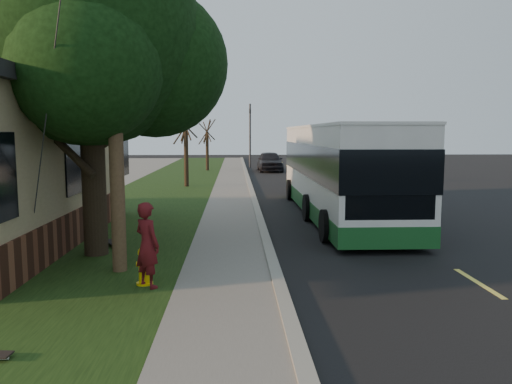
# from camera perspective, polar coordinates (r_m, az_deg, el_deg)

# --- Properties ---
(ground) EXTENTS (120.00, 120.00, 0.00)m
(ground) POSITION_cam_1_polar(r_m,az_deg,el_deg) (9.95, 2.59, -10.68)
(ground) COLOR black
(ground) RESTS_ON ground
(road) EXTENTS (8.00, 80.00, 0.01)m
(road) POSITION_cam_1_polar(r_m,az_deg,el_deg) (20.27, 11.41, -1.83)
(road) COLOR black
(road) RESTS_ON ground
(curb) EXTENTS (0.25, 80.00, 0.12)m
(curb) POSITION_cam_1_polar(r_m,az_deg,el_deg) (19.70, 0.04, -1.78)
(curb) COLOR gray
(curb) RESTS_ON ground
(sidewalk) EXTENTS (2.00, 80.00, 0.08)m
(sidewalk) POSITION_cam_1_polar(r_m,az_deg,el_deg) (19.68, -2.87, -1.86)
(sidewalk) COLOR slate
(sidewalk) RESTS_ON ground
(grass_verge) EXTENTS (5.00, 80.00, 0.07)m
(grass_verge) POSITION_cam_1_polar(r_m,az_deg,el_deg) (20.02, -12.95, -1.89)
(grass_verge) COLOR black
(grass_verge) RESTS_ON ground
(fire_hydrant) EXTENTS (0.32, 0.32, 0.74)m
(fire_hydrant) POSITION_cam_1_polar(r_m,az_deg,el_deg) (9.95, -12.65, -8.25)
(fire_hydrant) COLOR yellow
(fire_hydrant) RESTS_ON grass_verge
(utility_pole) EXTENTS (2.86, 3.21, 9.07)m
(utility_pole) POSITION_cam_1_polar(r_m,az_deg,el_deg) (10.86, -16.08, 15.23)
(utility_pole) COLOR #473321
(utility_pole) RESTS_ON ground
(leafy_tree) EXTENTS (6.30, 6.00, 7.80)m
(leafy_tree) POSITION_cam_1_polar(r_m,az_deg,el_deg) (12.75, -18.29, 16.30)
(leafy_tree) COLOR black
(leafy_tree) RESTS_ON grass_verge
(bare_tree_near) EXTENTS (1.38, 1.21, 4.31)m
(bare_tree_near) POSITION_cam_1_polar(r_m,az_deg,el_deg) (27.60, -8.00, 4.95)
(bare_tree_near) COLOR black
(bare_tree_near) RESTS_ON grass_verge
(bare_tree_far) EXTENTS (1.38, 1.21, 4.03)m
(bare_tree_far) POSITION_cam_1_polar(r_m,az_deg,el_deg) (39.53, -5.60, 5.29)
(bare_tree_far) COLOR black
(bare_tree_far) RESTS_ON grass_verge
(traffic_signal) EXTENTS (0.18, 0.22, 5.50)m
(traffic_signal) POSITION_cam_1_polar(r_m,az_deg,el_deg) (43.48, -0.68, 6.98)
(traffic_signal) COLOR #2D2D30
(traffic_signal) RESTS_ON ground
(transit_bus) EXTENTS (2.78, 12.03, 3.26)m
(transit_bus) POSITION_cam_1_polar(r_m,az_deg,el_deg) (18.10, 9.47, 2.71)
(transit_bus) COLOR silver
(transit_bus) RESTS_ON ground
(skateboarder) EXTENTS (0.70, 0.69, 1.63)m
(skateboarder) POSITION_cam_1_polar(r_m,az_deg,el_deg) (9.65, -12.32, -5.93)
(skateboarder) COLOR #4E0F13
(skateboarder) RESTS_ON grass_verge
(skateboard_main) EXTENTS (0.64, 0.84, 0.08)m
(skateboard_main) POSITION_cam_1_polar(r_m,az_deg,el_deg) (13.63, -16.16, -5.59)
(skateboard_main) COLOR black
(skateboard_main) RESTS_ON grass_verge
(dumpster) EXTENTS (1.85, 1.61, 1.42)m
(dumpster) POSITION_cam_1_polar(r_m,az_deg,el_deg) (19.60, -27.14, -0.53)
(dumpster) COLOR black
(dumpster) RESTS_ON building_lot
(distant_car) EXTENTS (1.91, 4.64, 1.57)m
(distant_car) POSITION_cam_1_polar(r_m,az_deg,el_deg) (39.29, 1.59, 3.54)
(distant_car) COLOR black
(distant_car) RESTS_ON ground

